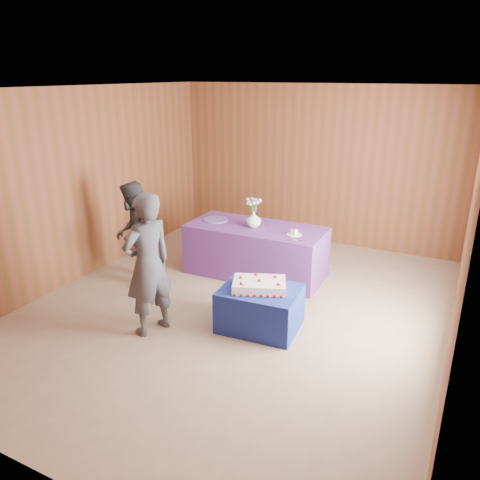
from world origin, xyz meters
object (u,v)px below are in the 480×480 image
Objects in this scene: vase at (254,219)px; guest_right at (134,234)px; guest_left at (148,265)px; sheet_cake at (259,285)px; cake_table at (260,308)px; serving_table at (256,251)px.

guest_right is (-1.37, -1.02, -0.13)m from vase.
guest_left is at bearing 19.15° from guest_right.
guest_right is at bearing 148.05° from sheet_cake.
guest_right is at bearing 166.25° from cake_table.
serving_table is at bearing 112.59° from cake_table.
sheet_cake is (-0.01, -0.01, 0.31)m from cake_table.
guest_right reaches higher than vase.
vase is at bearing -137.27° from serving_table.
serving_table reaches higher than cake_table.
serving_table is 2.71× the size of sheet_cake.
sheet_cake is at bearing -64.56° from serving_table.
guest_right is at bearing -143.32° from vase.
guest_left is (-1.10, -0.63, 0.58)m from cake_table.
cake_table is 1.67m from vase.
vase is at bearing -171.64° from guest_left.
cake_table is 0.31m from sheet_cake.
guest_left is at bearing -154.33° from cake_table.
serving_table is (-0.71, 1.40, 0.12)m from cake_table.
vase is (-0.03, -0.03, 0.49)m from serving_table.
sheet_cake is 3.23× the size of vase.
cake_table is at bearing -61.84° from vase.
serving_table is 8.76× the size of vase.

